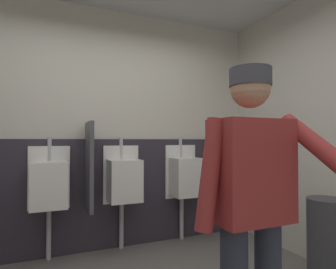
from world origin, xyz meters
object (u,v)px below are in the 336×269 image
(urinal_left, at_px, (49,184))
(trash_bin, at_px, (328,243))
(person, at_px, (252,195))
(urinal_middle, at_px, (123,180))
(urinal_right, at_px, (185,176))

(urinal_left, distance_m, trash_bin, 2.57)
(trash_bin, bearing_deg, person, -158.92)
(urinal_middle, distance_m, urinal_right, 0.75)
(urinal_left, height_order, person, person)
(urinal_left, distance_m, person, 2.09)
(urinal_right, xyz_separation_m, person, (-0.53, -1.84, 0.15))
(person, bearing_deg, urinal_left, 117.82)
(person, relative_size, trash_bin, 2.18)
(urinal_left, bearing_deg, person, -62.18)
(urinal_left, relative_size, person, 0.78)
(urinal_middle, xyz_separation_m, urinal_right, (0.75, 0.00, 0.00))
(person, height_order, trash_bin, person)
(urinal_left, relative_size, urinal_right, 1.00)
(urinal_middle, relative_size, person, 0.78)
(urinal_left, bearing_deg, urinal_middle, 0.00)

